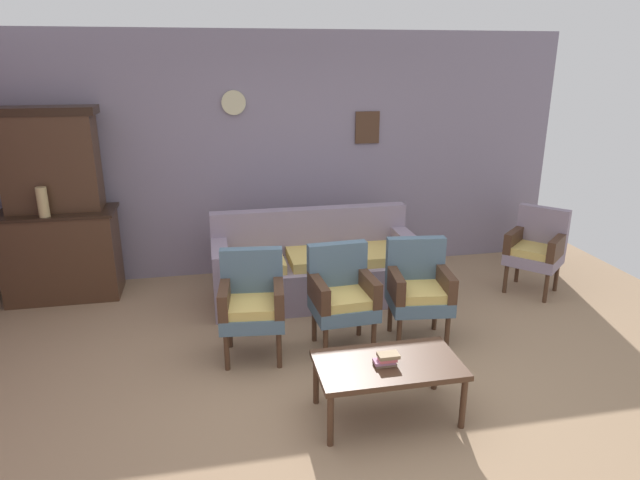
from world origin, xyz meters
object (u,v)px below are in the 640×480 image
(side_cabinet, at_px, (62,254))
(floor_vase_by_wall, at_px, (530,237))
(armchair_by_doorway, at_px, (252,300))
(book_stack_on_table, at_px, (386,359))
(coffee_table, at_px, (388,368))
(armchair_near_couch_end, at_px, (342,293))
(wingback_chair_by_fireplace, at_px, (536,247))
(floral_couch, at_px, (315,268))
(armchair_near_cabinet, at_px, (418,286))
(vase_on_cabinet, at_px, (43,202))

(side_cabinet, distance_m, floor_vase_by_wall, 5.31)
(armchair_by_doorway, bearing_deg, book_stack_on_table, -52.78)
(armchair_by_doorway, height_order, coffee_table, armchair_by_doorway)
(armchair_near_couch_end, bearing_deg, wingback_chair_by_fireplace, 18.42)
(coffee_table, bearing_deg, floral_couch, 92.91)
(book_stack_on_table, bearing_deg, coffee_table, 49.76)
(wingback_chair_by_fireplace, xyz_separation_m, book_stack_on_table, (-2.26, -1.84, -0.04))
(armchair_near_cabinet, bearing_deg, armchair_near_couch_end, -179.42)
(floral_couch, height_order, wingback_chair_by_fireplace, same)
(floral_couch, distance_m, armchair_near_couch_end, 1.07)
(armchair_near_cabinet, bearing_deg, side_cabinet, 153.89)
(vase_on_cabinet, relative_size, floor_vase_by_wall, 0.43)
(vase_on_cabinet, xyz_separation_m, wingback_chair_by_fireplace, (4.96, -0.66, -0.58))
(vase_on_cabinet, distance_m, armchair_by_doorway, 2.43)
(armchair_near_couch_end, xyz_separation_m, floor_vase_by_wall, (2.71, 1.52, -0.16))
(floral_couch, distance_m, armchair_by_doorway, 1.30)
(armchair_near_cabinet, relative_size, book_stack_on_table, 5.31)
(side_cabinet, relative_size, armchair_by_doorway, 1.28)
(vase_on_cabinet, distance_m, wingback_chair_by_fireplace, 5.04)
(wingback_chair_by_fireplace, height_order, coffee_table, wingback_chair_by_fireplace)
(side_cabinet, bearing_deg, book_stack_on_table, -45.46)
(floral_couch, bearing_deg, floor_vase_by_wall, 9.51)
(vase_on_cabinet, xyz_separation_m, coffee_table, (2.72, -2.47, -0.70))
(side_cabinet, relative_size, wingback_chair_by_fireplace, 1.28)
(wingback_chair_by_fireplace, bearing_deg, floor_vase_by_wall, 62.02)
(floral_couch, xyz_separation_m, book_stack_on_table, (0.08, -2.13, 0.14))
(armchair_near_couch_end, relative_size, coffee_table, 0.90)
(armchair_by_doorway, height_order, armchair_near_couch_end, same)
(floral_couch, relative_size, armchair_by_doorway, 2.32)
(vase_on_cabinet, relative_size, armchair_near_cabinet, 0.33)
(armchair_by_doorway, distance_m, coffee_table, 1.34)
(side_cabinet, height_order, coffee_table, side_cabinet)
(vase_on_cabinet, relative_size, armchair_by_doorway, 0.33)
(armchair_near_cabinet, xyz_separation_m, floor_vase_by_wall, (2.02, 1.51, -0.16))
(floral_couch, bearing_deg, vase_on_cabinet, 171.93)
(armchair_by_doorway, xyz_separation_m, coffee_table, (0.84, -1.04, -0.12))
(floor_vase_by_wall, bearing_deg, coffee_table, -135.87)
(wingback_chair_by_fireplace, distance_m, floor_vase_by_wall, 0.86)
(side_cabinet, distance_m, floral_couch, 2.63)
(side_cabinet, bearing_deg, armchair_near_cabinet, -26.11)
(armchair_near_couch_end, xyz_separation_m, coffee_table, (0.08, -1.04, -0.12))
(floral_couch, distance_m, book_stack_on_table, 2.13)
(floral_couch, distance_m, floor_vase_by_wall, 2.78)
(vase_on_cabinet, height_order, floor_vase_by_wall, vase_on_cabinet)
(vase_on_cabinet, bearing_deg, armchair_near_cabinet, -23.07)
(coffee_table, bearing_deg, side_cabinet, 135.14)
(side_cabinet, xyz_separation_m, wingback_chair_by_fireplace, (4.91, -0.85, 0.03))
(armchair_near_couch_end, bearing_deg, side_cabinet, 148.04)
(armchair_by_doorway, relative_size, coffee_table, 0.90)
(vase_on_cabinet, xyz_separation_m, armchair_near_cabinet, (3.34, -1.42, -0.58))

